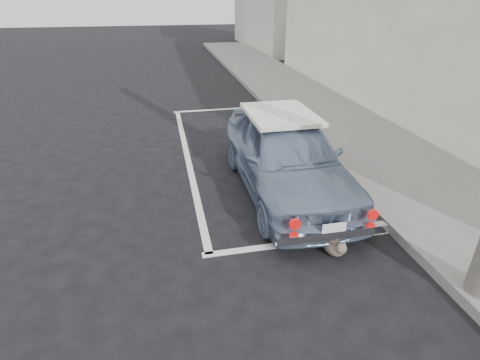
{
  "coord_description": "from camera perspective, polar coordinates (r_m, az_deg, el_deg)",
  "views": [
    {
      "loc": [
        -1.35,
        -4.63,
        3.24
      ],
      "look_at": [
        -0.32,
        0.2,
        0.75
      ],
      "focal_mm": 28.0,
      "sensor_mm": 36.0,
      "label": 1
    }
  ],
  "objects": [
    {
      "name": "pline_rear",
      "position": [
        5.57,
        9.9,
        -9.25
      ],
      "size": [
        3.0,
        0.12,
        0.01
      ],
      "primitive_type": "cube",
      "color": "silver",
      "rests_on": "ground"
    },
    {
      "name": "pline_front",
      "position": [
        11.74,
        -2.59,
        10.73
      ],
      "size": [
        3.0,
        0.12,
        0.01
      ],
      "primitive_type": "cube",
      "color": "silver",
      "rests_on": "ground"
    },
    {
      "name": "ground",
      "position": [
        5.81,
        3.49,
        -7.17
      ],
      "size": [
        80.0,
        80.0,
        0.0
      ],
      "primitive_type": "plane",
      "color": "black",
      "rests_on": "ground"
    },
    {
      "name": "retro_coupe",
      "position": [
        6.59,
        7.02,
        3.87
      ],
      "size": [
        1.64,
        4.06,
        1.38
      ],
      "rotation": [
        0.0,
        0.0,
        -0.0
      ],
      "color": "slate",
      "rests_on": "ground"
    },
    {
      "name": "cat",
      "position": [
        5.34,
        14.18,
        -9.7
      ],
      "size": [
        0.3,
        0.56,
        0.3
      ],
      "rotation": [
        0.0,
        0.0,
        0.16
      ],
      "color": "#63554C",
      "rests_on": "ground"
    },
    {
      "name": "pline_side",
      "position": [
        8.3,
        -8.03,
        3.55
      ],
      "size": [
        0.12,
        7.0,
        0.01
      ],
      "primitive_type": "cube",
      "color": "silver",
      "rests_on": "ground"
    },
    {
      "name": "sidewalk",
      "position": [
        8.65,
        20.78,
        3.47
      ],
      "size": [
        2.8,
        40.0,
        0.15
      ],
      "primitive_type": "cube",
      "color": "#63635E",
      "rests_on": "ground"
    }
  ]
}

